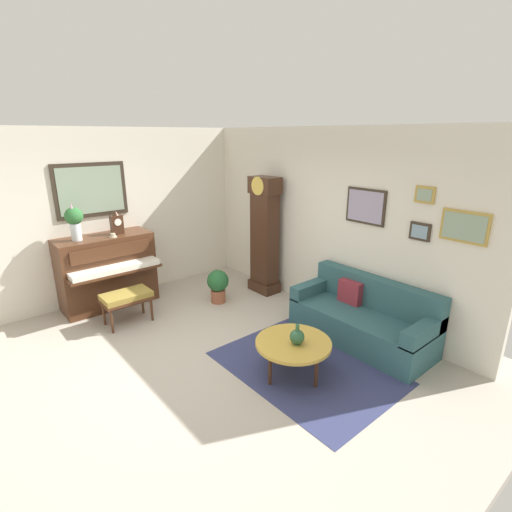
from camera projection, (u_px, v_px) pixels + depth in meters
The scene contains 14 objects.
ground_plane at pixel (195, 360), 4.86m from camera, with size 6.40×6.00×0.10m, color #B2A899.
wall_left at pixel (107, 215), 6.30m from camera, with size 0.13×4.90×2.80m.
wall_back at pixel (326, 222), 5.88m from camera, with size 5.30×0.13×2.80m.
area_rug at pixel (306, 367), 4.61m from camera, with size 2.10×1.50×0.01m, color navy.
piano at pixel (108, 271), 6.15m from camera, with size 0.87×1.44×1.17m.
piano_bench at pixel (126, 298), 5.59m from camera, with size 0.42×0.70×0.48m.
grandfather_clock at pixel (264, 239), 6.60m from camera, with size 0.52×0.34×2.03m.
couch at pixel (363, 318), 5.16m from camera, with size 1.90×0.80×0.84m.
coffee_table at pixel (293, 344), 4.41m from camera, with size 0.88×0.88×0.41m.
mantel_clock at pixel (117, 223), 6.06m from camera, with size 0.13×0.18×0.38m.
flower_vase at pixel (74, 220), 5.64m from camera, with size 0.26×0.26×0.58m.
teacup at pixel (113, 236), 5.91m from camera, with size 0.12×0.12×0.06m.
green_jug at pixel (297, 337), 4.33m from camera, with size 0.17×0.17×0.24m.
potted_plant at pixel (218, 284), 6.32m from camera, with size 0.36×0.36×0.56m.
Camera 1 is at (3.73, -2.13, 2.69)m, focal length 26.85 mm.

